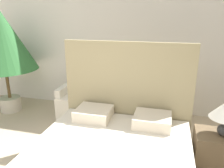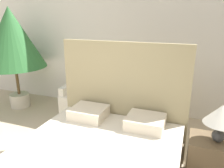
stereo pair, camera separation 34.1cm
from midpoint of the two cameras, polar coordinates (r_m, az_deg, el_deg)
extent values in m
cube|color=silver|center=(4.32, -0.26, 11.92)|extent=(10.00, 0.06, 2.90)
cube|color=tan|center=(2.97, 0.52, -4.01)|extent=(1.72, 0.06, 1.55)
cube|color=beige|center=(2.90, -8.17, -7.67)|extent=(0.45, 0.40, 0.14)
cube|color=beige|center=(2.72, 6.93, -9.44)|extent=(0.45, 0.40, 0.14)
cube|color=silver|center=(4.23, -11.13, -5.67)|extent=(0.64, 0.68, 0.46)
cube|color=silver|center=(4.34, -9.87, 1.26)|extent=(0.62, 0.08, 0.44)
cube|color=silver|center=(4.23, -14.60, -1.47)|extent=(0.12, 0.59, 0.15)
cube|color=silver|center=(4.02, -7.98, -2.06)|extent=(0.12, 0.59, 0.15)
cube|color=silver|center=(3.94, 0.92, -7.11)|extent=(0.69, 0.72, 0.46)
cube|color=silver|center=(4.06, 1.52, 0.39)|extent=(0.63, 0.13, 0.44)
cube|color=silver|center=(3.86, -2.90, -2.74)|extent=(0.16, 0.60, 0.15)
cube|color=silver|center=(3.80, 4.86, -3.14)|extent=(0.16, 0.60, 0.15)
cylinder|color=beige|center=(5.00, -26.74, -4.67)|extent=(0.40, 0.40, 0.28)
cylinder|color=brown|center=(4.87, -27.42, 0.06)|extent=(0.06, 0.06, 0.58)
cone|color=#2D6B33|center=(4.72, -28.91, 10.31)|extent=(1.25, 1.25, 1.18)
cube|color=brown|center=(2.92, 22.45, -16.86)|extent=(0.52, 0.41, 0.56)
sphere|color=#333333|center=(2.74, 23.95, -11.03)|extent=(0.14, 0.14, 0.14)
cylinder|color=#B7AD93|center=(4.04, -5.50, -6.86)|extent=(0.39, 0.39, 0.42)
camera|label=1|loc=(0.17, -92.86, -0.89)|focal=35.00mm
camera|label=2|loc=(0.17, 87.14, 0.89)|focal=35.00mm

